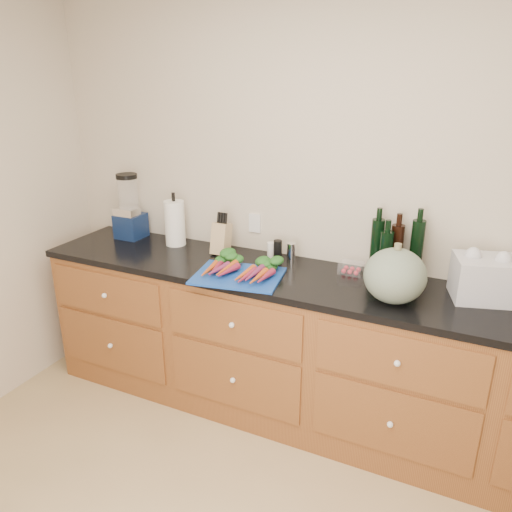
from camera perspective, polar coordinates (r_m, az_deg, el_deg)
The scene contains 15 objects.
wall_back at distance 2.98m, azimuth 10.63°, elevation 5.75°, with size 4.10×0.05×2.60m, color beige.
cabinets at distance 3.03m, azimuth 7.90°, elevation -11.44°, with size 3.60×0.64×0.90m.
countertop at distance 2.81m, azimuth 8.39°, elevation -3.26°, with size 3.64×0.62×0.04m, color black.
cutting_board at distance 2.83m, azimuth -2.05°, elevation -2.28°, with size 0.49×0.37×0.01m, color #1440A4.
carrots at distance 2.86m, azimuth -1.63°, elevation -1.38°, with size 0.41×0.31×0.06m.
squash at distance 2.58m, azimuth 15.60°, elevation -2.20°, with size 0.31×0.31×0.28m, color #586958.
blender_appliance at distance 3.55m, azimuth -14.28°, elevation 5.09°, with size 0.18×0.18×0.45m.
paper_towel at distance 3.35m, azimuth -9.26°, elevation 3.73°, with size 0.13×0.13×0.30m, color white.
knife_block at distance 3.17m, azimuth -4.00°, elevation 1.99°, with size 0.10×0.10×0.20m, color tan.
grinder_salt at distance 3.08m, azimuth 1.72°, elevation 0.60°, with size 0.05×0.05×0.11m, color white.
grinder_pepper at distance 3.06m, azimuth 2.49°, elevation 0.65°, with size 0.05×0.05×0.13m, color black.
canister_chrome at distance 3.03m, azimuth 4.06°, elevation 0.36°, with size 0.05×0.05×0.12m, color silver.
tomato_box at distance 2.93m, azimuth 10.84°, elevation -1.35°, with size 0.13×0.11×0.06m, color white.
bottles at distance 2.88m, azimuth 15.49°, elevation 0.56°, with size 0.29×0.15×0.35m.
grocery_bag at distance 2.78m, azimuth 24.65°, elevation -2.39°, with size 0.30×0.24×0.22m, color silver, non-canonical shape.
Camera 1 is at (0.71, -1.18, 2.05)m, focal length 35.00 mm.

